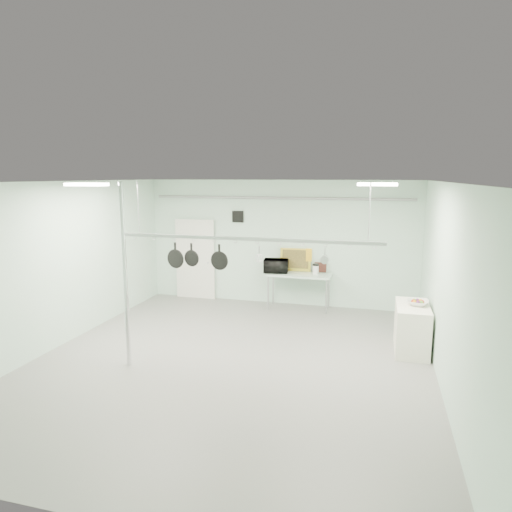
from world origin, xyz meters
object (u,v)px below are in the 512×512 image
(chrome_pole, at_px, (125,277))
(prep_table, at_px, (299,276))
(pot_rack, at_px, (246,237))
(microwave, at_px, (276,266))
(coffee_canister, at_px, (316,270))
(fruit_bowl, at_px, (418,303))
(side_cabinet, at_px, (412,328))
(skillet_right, at_px, (219,257))
(skillet_mid, at_px, (191,255))
(skillet_left, at_px, (175,255))

(chrome_pole, bearing_deg, prep_table, 61.29)
(pot_rack, bearing_deg, prep_table, 83.09)
(chrome_pole, distance_m, microwave, 4.55)
(coffee_canister, distance_m, fruit_bowl, 3.15)
(side_cabinet, distance_m, microwave, 3.87)
(chrome_pole, height_order, fruit_bowl, chrome_pole)
(side_cabinet, height_order, pot_rack, pot_rack)
(chrome_pole, bearing_deg, microwave, 67.67)
(chrome_pole, distance_m, pot_rack, 2.19)
(chrome_pole, xyz_separation_m, fruit_bowl, (4.93, 2.01, -0.65))
(coffee_canister, bearing_deg, pot_rack, -103.54)
(fruit_bowl, height_order, skillet_right, skillet_right)
(skillet_right, bearing_deg, pot_rack, 7.65)
(coffee_canister, bearing_deg, chrome_pole, -122.54)
(chrome_pole, distance_m, skillet_mid, 1.27)
(skillet_left, bearing_deg, skillet_mid, 10.37)
(prep_table, distance_m, skillet_right, 3.57)
(prep_table, height_order, pot_rack, pot_rack)
(prep_table, distance_m, skillet_mid, 3.75)
(coffee_canister, xyz_separation_m, skillet_right, (-1.31, -3.34, 0.83))
(pot_rack, height_order, skillet_left, pot_rack)
(prep_table, bearing_deg, pot_rack, -96.91)
(fruit_bowl, bearing_deg, microwave, 145.89)
(microwave, bearing_deg, prep_table, 174.15)
(pot_rack, bearing_deg, skillet_mid, 180.00)
(coffee_canister, height_order, skillet_right, skillet_right)
(skillet_mid, bearing_deg, fruit_bowl, 25.39)
(chrome_pole, xyz_separation_m, prep_table, (2.30, 4.20, -0.77))
(chrome_pole, height_order, microwave, chrome_pole)
(skillet_right, bearing_deg, skillet_left, -172.35)
(prep_table, height_order, coffee_canister, coffee_canister)
(coffee_canister, relative_size, skillet_right, 0.46)
(fruit_bowl, distance_m, skillet_left, 4.63)
(side_cabinet, relative_size, skillet_mid, 2.79)
(skillet_mid, bearing_deg, pot_rack, 10.16)
(side_cabinet, bearing_deg, fruit_bowl, 7.71)
(chrome_pole, height_order, coffee_canister, chrome_pole)
(side_cabinet, xyz_separation_m, coffee_canister, (-2.15, 2.24, 0.56))
(chrome_pole, height_order, prep_table, chrome_pole)
(side_cabinet, relative_size, pot_rack, 0.25)
(side_cabinet, xyz_separation_m, skillet_left, (-4.32, -1.10, 1.40))
(fruit_bowl, bearing_deg, side_cabinet, -172.29)
(prep_table, bearing_deg, fruit_bowl, -39.81)
(pot_rack, xyz_separation_m, skillet_right, (-0.51, 0.00, -0.38))
(coffee_canister, bearing_deg, side_cabinet, -46.20)
(prep_table, distance_m, pot_rack, 3.61)
(fruit_bowl, bearing_deg, pot_rack, -159.86)
(skillet_left, relative_size, skillet_mid, 1.12)
(side_cabinet, xyz_separation_m, pot_rack, (-2.95, -1.10, 1.78))
(prep_table, bearing_deg, coffee_canister, 5.36)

